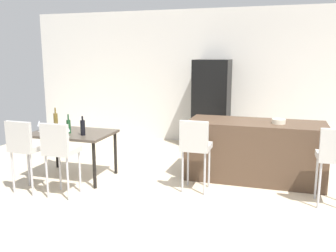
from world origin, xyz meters
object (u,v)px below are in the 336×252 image
bar_chair_middle (335,155)px  dining_table (73,137)px  wine_bottle_middle (83,127)px  fruit_bowl (279,121)px  wine_glass_right (43,127)px  bar_chair_left (195,144)px  kitchen_island (255,151)px  wine_bottle_end (69,126)px  dining_chair_near (25,145)px  wine_glass_far (39,124)px  refrigerator (212,104)px  wine_glass_left (68,129)px  wine_bottle_corner (56,119)px  dining_chair_far (60,148)px

bar_chair_middle → dining_table: size_ratio=0.85×
wine_bottle_middle → fruit_bowl: size_ratio=1.46×
wine_bottle_middle → wine_glass_right: 0.61m
bar_chair_left → wine_glass_right: (-2.30, -0.28, 0.17)m
kitchen_island → wine_bottle_end: bearing=-162.7°
dining_chair_near → wine_glass_right: dining_chair_near is taller
kitchen_island → wine_glass_far: size_ratio=11.97×
wine_glass_right → refrigerator: refrigerator is taller
bar_chair_left → wine_glass_left: bearing=-171.0°
wine_glass_left → fruit_bowl: size_ratio=0.87×
bar_chair_left → wine_glass_right: 2.33m
wine_bottle_end → wine_bottle_middle: 0.29m
dining_table → refrigerator: bearing=56.0°
bar_chair_middle → kitchen_island: bearing=142.0°
wine_bottle_end → refrigerator: (1.74, 2.65, 0.07)m
refrigerator → fruit_bowl: (1.36, -1.84, 0.04)m
bar_chair_left → wine_bottle_corner: wine_bottle_corner is taller
wine_glass_far → fruit_bowl: size_ratio=0.87×
bar_chair_left → dining_chair_near: same height
kitchen_island → wine_bottle_corner: wine_bottle_corner is taller
wine_bottle_corner → wine_glass_far: 0.44m
wine_bottle_end → wine_glass_left: wine_bottle_end is taller
bar_chair_left → bar_chair_middle: size_ratio=1.00×
wine_glass_far → wine_glass_right: bearing=-43.7°
bar_chair_middle → dining_chair_far: size_ratio=1.00×
dining_chair_far → wine_bottle_corner: (-0.82, 1.13, 0.16)m
wine_bottle_corner → fruit_bowl: (3.63, 0.37, 0.10)m
wine_bottle_end → wine_glass_right: 0.38m
fruit_bowl → dining_table: bearing=-166.9°
wine_bottle_middle → wine_glass_far: size_ratio=1.69×
refrigerator → fruit_bowl: bearing=-53.5°
dining_table → wine_bottle_corner: 0.67m
dining_chair_near → wine_glass_left: (0.40, 0.45, 0.17)m
wine_bottle_end → fruit_bowl: size_ratio=1.48×
bar_chair_left → wine_bottle_end: size_ratio=3.54×
wine_glass_right → wine_glass_left: bearing=-1.7°
dining_table → wine_glass_right: 0.48m
dining_table → bar_chair_middle: bearing=-0.4°
bar_chair_left → dining_table: (-1.99, 0.03, -0.03)m
dining_chair_near → bar_chair_left: bearing=18.3°
kitchen_island → bar_chair_middle: (1.03, -0.81, 0.24)m
wine_bottle_middle → refrigerator: bearing=61.7°
bar_chair_left → wine_glass_far: (-2.53, -0.07, 0.17)m
dining_table → wine_bottle_corner: (-0.54, 0.35, 0.19)m
dining_chair_near → wine_bottle_middle: dining_chair_near is taller
dining_chair_far → wine_bottle_corner: bearing=126.1°
refrigerator → kitchen_island: bearing=-60.0°
wine_glass_far → refrigerator: (2.27, 2.66, 0.06)m
bar_chair_middle → wine_bottle_corner: bearing=175.1°
dining_chair_far → kitchen_island: bearing=32.1°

